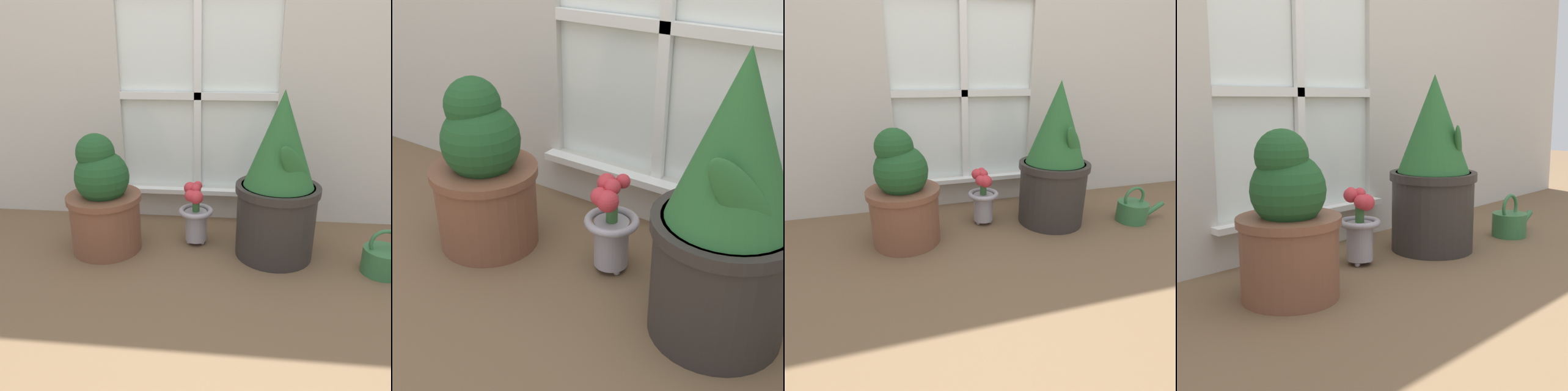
# 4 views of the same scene
# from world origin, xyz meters

# --- Properties ---
(ground_plane) EXTENTS (10.00, 10.00, 0.00)m
(ground_plane) POSITION_xyz_m (0.00, 0.00, 0.00)
(ground_plane) COLOR brown
(potted_plant_left) EXTENTS (0.33, 0.33, 0.53)m
(potted_plant_left) POSITION_xyz_m (-0.38, 0.19, 0.23)
(potted_plant_left) COLOR brown
(potted_plant_left) RESTS_ON ground_plane
(potted_plant_right) EXTENTS (0.35, 0.35, 0.71)m
(potted_plant_right) POSITION_xyz_m (0.38, 0.21, 0.33)
(potted_plant_right) COLOR #2D2826
(potted_plant_right) RESTS_ON ground_plane
(flower_vase) EXTENTS (0.16, 0.16, 0.30)m
(flower_vase) POSITION_xyz_m (0.02, 0.28, 0.15)
(flower_vase) COLOR #99939E
(flower_vase) RESTS_ON ground_plane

